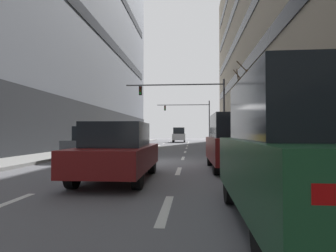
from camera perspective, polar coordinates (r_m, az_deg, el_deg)
ground_plane at (r=13.18m, az=-3.89°, el=-7.23°), size 120.00×120.00×0.00m
sidewalk_left at (r=15.20m, az=-26.41°, el=-6.05°), size 2.60×80.00×0.14m
sidewalk_right at (r=13.59m, az=21.51°, el=-6.67°), size 2.60×80.00×0.14m
lane_stripe_l1_s2 at (r=6.21m, az=-30.55°, el=-13.60°), size 0.16×2.00×0.01m
lane_stripe_l1_s3 at (r=10.64m, az=-14.60°, el=-8.56°), size 0.16×2.00×0.01m
lane_stripe_l1_s4 at (r=15.42m, az=-8.38°, el=-6.36°), size 0.16×2.00×0.01m
lane_stripe_l1_s5 at (r=20.31m, az=-5.15°, el=-5.17°), size 0.16×2.00×0.01m
lane_stripe_l1_s6 at (r=25.24m, az=-3.18°, el=-4.44°), size 0.16×2.00×0.01m
lane_stripe_l1_s7 at (r=30.19m, az=-1.86°, el=-3.94°), size 0.16×2.00×0.01m
lane_stripe_l1_s8 at (r=35.16m, az=-0.91°, el=-3.59°), size 0.16×2.00×0.01m
lane_stripe_l1_s9 at (r=40.14m, az=-0.20°, el=-3.32°), size 0.16×2.00×0.01m
lane_stripe_l1_s10 at (r=45.12m, az=0.35°, el=-3.11°), size 0.16×2.00×0.01m
lane_stripe_l2_s2 at (r=5.16m, az=-0.49°, el=-16.39°), size 0.16×2.00×0.01m
lane_stripe_l2_s3 at (r=10.06m, az=2.17°, el=-9.03°), size 0.16×2.00×0.01m
lane_stripe_l2_s4 at (r=15.03m, az=3.05°, el=-6.50°), size 0.16×2.00×0.01m
lane_stripe_l2_s5 at (r=20.01m, az=3.49°, el=-5.23°), size 0.16×2.00×0.01m
lane_stripe_l2_s6 at (r=25.00m, az=3.75°, el=-4.47°), size 0.16×2.00×0.01m
lane_stripe_l2_s7 at (r=29.99m, az=3.93°, el=-3.96°), size 0.16×2.00×0.01m
lane_stripe_l2_s8 at (r=34.99m, az=4.05°, el=-3.59°), size 0.16×2.00×0.01m
lane_stripe_l2_s9 at (r=39.99m, az=4.15°, el=-3.32°), size 0.16×2.00×0.01m
lane_stripe_l2_s10 at (r=44.98m, az=4.22°, el=-3.11°), size 0.16×2.00×0.01m
taxi_driving_0 at (r=26.60m, az=-6.38°, el=-2.05°), size 1.91×4.35×2.26m
car_driving_1 at (r=15.49m, az=-14.46°, el=-3.27°), size 1.88×4.46×1.67m
car_driving_2 at (r=8.17m, az=-10.03°, el=-5.15°), size 1.88×4.36×1.63m
car_driving_3 at (r=41.26m, az=2.23°, el=-1.81°), size 1.93×4.42×2.12m
car_parked_0 at (r=4.39m, az=25.28°, el=-4.83°), size 1.88×4.43×2.14m
car_parked_1 at (r=10.57m, az=13.14°, el=-3.16°), size 1.81×4.21×2.03m
traffic_signal_0 at (r=26.46m, az=5.01°, el=5.37°), size 9.26×0.35×6.18m
traffic_signal_1 at (r=48.22m, az=5.18°, el=2.54°), size 8.95×0.34×6.68m
street_tree_0 at (r=19.14m, az=15.56°, el=3.77°), size 1.24×1.58×5.88m
pedestrian_0 at (r=25.14m, az=15.50°, el=-1.83°), size 0.36×0.45×1.70m
pedestrian_1 at (r=12.22m, az=25.94°, el=-2.55°), size 0.33×0.48×1.60m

